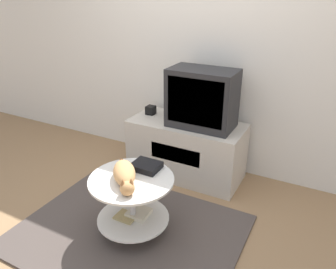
# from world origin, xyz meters

# --- Properties ---
(ground_plane) EXTENTS (12.00, 12.00, 0.00)m
(ground_plane) POSITION_xyz_m (0.00, 0.00, 0.00)
(ground_plane) COLOR #93704C
(wall_back) EXTENTS (8.00, 0.05, 2.60)m
(wall_back) POSITION_xyz_m (0.00, 1.41, 1.30)
(wall_back) COLOR silver
(wall_back) RESTS_ON ground_plane
(rug) EXTENTS (1.74, 1.36, 0.02)m
(rug) POSITION_xyz_m (0.00, 0.00, 0.01)
(rug) COLOR #4C423D
(rug) RESTS_ON ground_plane
(tv_stand) EXTENTS (1.15, 0.53, 0.59)m
(tv_stand) POSITION_xyz_m (0.01, 1.06, 0.29)
(tv_stand) COLOR beige
(tv_stand) RESTS_ON ground_plane
(tv) EXTENTS (0.63, 0.36, 0.56)m
(tv) POSITION_xyz_m (0.17, 1.05, 0.87)
(tv) COLOR #232326
(tv) RESTS_ON tv_stand
(speaker) EXTENTS (0.09, 0.09, 0.09)m
(speaker) POSITION_xyz_m (-0.43, 1.10, 0.63)
(speaker) COLOR black
(speaker) RESTS_ON tv_stand
(coffee_table) EXTENTS (0.65, 0.65, 0.49)m
(coffee_table) POSITION_xyz_m (0.03, 0.03, 0.32)
(coffee_table) COLOR #B2B2B7
(coffee_table) RESTS_ON rug
(dvd_box) EXTENTS (0.22, 0.18, 0.05)m
(dvd_box) POSITION_xyz_m (0.06, 0.21, 0.54)
(dvd_box) COLOR black
(dvd_box) RESTS_ON coffee_table
(cat) EXTENTS (0.38, 0.43, 0.13)m
(cat) POSITION_xyz_m (0.02, -0.03, 0.57)
(cat) COLOR tan
(cat) RESTS_ON coffee_table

